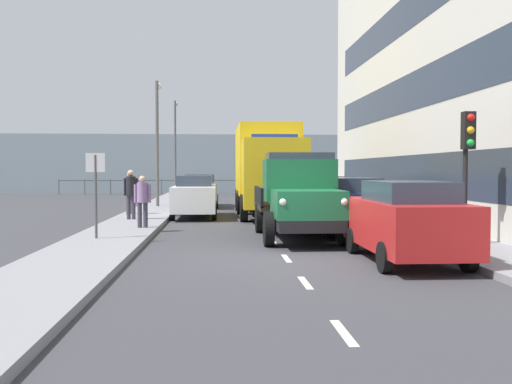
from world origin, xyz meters
name	(u,v)px	position (x,y,z in m)	size (l,w,h in m)	color
ground_plane	(254,216)	(0.00, -11.51, 0.00)	(80.00, 80.00, 0.00)	#38383D
sidewalk_left	(357,214)	(-4.47, -11.51, 0.07)	(2.12, 43.57, 0.15)	gray
sidewalk_right	(148,215)	(4.47, -11.51, 0.07)	(2.12, 43.57, 0.15)	gray
road_centreline_markings	(253,216)	(0.00, -11.59, 0.00)	(0.12, 40.06, 0.01)	silver
building_terrace	(503,53)	(-8.87, -7.66, 6.20)	(6.72, 25.58, 12.41)	beige
sea_horizon	(236,164)	(0.00, -36.30, 2.50)	(80.00, 0.80, 5.00)	#84939E
seawall_railing	(237,183)	(0.00, -32.70, 0.92)	(28.08, 0.08, 1.20)	#4C5156
truck_vintage_green	(299,198)	(-0.75, -3.22, 1.18)	(2.17, 5.64, 2.43)	black
lorry_cargo_yellow	(268,167)	(-0.62, -11.64, 2.08)	(2.58, 8.20, 3.87)	gold
car_red_kerbside_near	(405,220)	(-2.46, 0.69, 0.89)	(1.81, 4.11, 1.72)	#B21E1E
car_navy_kerbside_1	(348,205)	(-2.46, -4.53, 0.89)	(1.89, 3.86, 1.72)	navy
car_maroon_kerbside_2	(321,197)	(-2.46, -9.19, 0.90)	(1.76, 4.34, 1.72)	maroon
car_silver_kerbside_3	(300,192)	(-2.46, -14.66, 0.90)	(1.93, 4.35, 1.72)	#B7BABF
car_white_oppositeside_0	(195,196)	(2.46, -10.85, 0.90)	(1.80, 4.50, 1.72)	white
car_grey_oppositeside_1	(200,190)	(2.46, -17.34, 0.90)	(1.91, 4.64, 1.72)	slate
pedestrian_couple_a	(142,197)	(3.87, -5.44, 1.10)	(0.53, 0.34, 1.62)	#383342
pedestrian_in_dark_coat	(131,190)	(4.68, -8.44, 1.22)	(0.53, 0.34, 1.81)	#383342
pedestrian_couple_b	(130,189)	(5.11, -10.94, 1.16)	(0.53, 0.34, 1.71)	#4C473D
traffic_light_near	(467,148)	(-4.48, -0.84, 2.47)	(0.28, 0.41, 3.20)	black
lamp_post_promenade	(157,131)	(4.53, -16.14, 3.88)	(0.32, 1.14, 6.24)	#59595B
lamp_post_far	(175,139)	(4.62, -29.12, 4.20)	(0.32, 1.14, 6.84)	#59595B
street_sign	(96,180)	(4.72, -2.72, 1.68)	(0.50, 0.07, 2.25)	#4C4C4C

